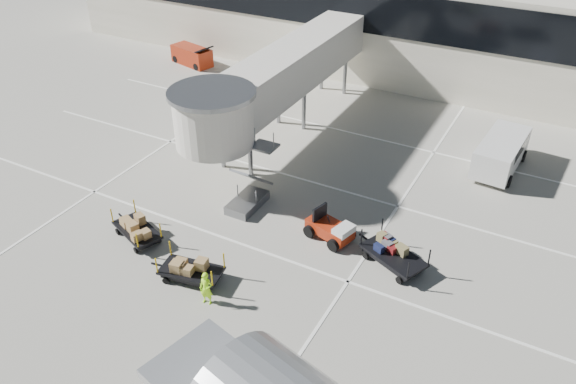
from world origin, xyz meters
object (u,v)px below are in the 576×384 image
at_px(baggage_tug, 331,229).
at_px(suitcase_cart, 393,255).
at_px(minivan, 502,150).
at_px(box_cart_near, 192,271).
at_px(ground_worker, 206,289).
at_px(box_cart_far, 137,230).
at_px(belt_loader, 192,56).

distance_m(baggage_tug, suitcase_cart, 3.52).
bearing_deg(suitcase_cart, minivan, 101.37).
height_order(box_cart_near, ground_worker, ground_worker).
bearing_deg(suitcase_cart, box_cart_far, -136.56).
distance_m(box_cart_near, box_cart_far, 4.61).
relative_size(baggage_tug, ground_worker, 1.62).
bearing_deg(box_cart_far, minivan, 68.47).
bearing_deg(minivan, belt_loader, 172.87).
height_order(box_cart_near, minivan, minivan).
bearing_deg(box_cart_far, baggage_tug, 49.46).
distance_m(baggage_tug, box_cart_far, 9.91).
bearing_deg(belt_loader, ground_worker, -38.45).
distance_m(suitcase_cart, ground_worker, 9.06).
relative_size(baggage_tug, box_cart_near, 0.74).
distance_m(box_cart_far, belt_loader, 24.93).
xyz_separation_m(box_cart_far, ground_worker, (5.87, -2.16, 0.34)).
bearing_deg(belt_loader, baggage_tug, -24.68).
bearing_deg(suitcase_cart, belt_loader, 169.24).
bearing_deg(ground_worker, baggage_tug, 57.61).
xyz_separation_m(suitcase_cart, ground_worker, (-6.36, -6.45, 0.28)).
bearing_deg(belt_loader, box_cart_far, -46.08).
relative_size(box_cart_far, belt_loader, 0.81).
bearing_deg(box_cart_far, belt_loader, 141.43).
height_order(suitcase_cart, minivan, minivan).
relative_size(box_cart_far, minivan, 0.65).
relative_size(suitcase_cart, ground_worker, 2.34).
distance_m(baggage_tug, minivan, 13.00).
relative_size(box_cart_near, ground_worker, 2.19).
bearing_deg(baggage_tug, belt_loader, 157.41).
bearing_deg(belt_loader, minivan, 2.52).
height_order(baggage_tug, box_cart_near, baggage_tug).
xyz_separation_m(box_cart_near, box_cart_far, (-4.43, 1.28, -0.05)).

